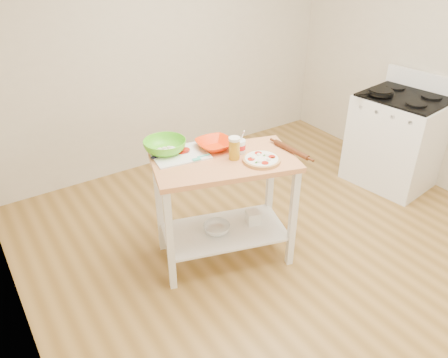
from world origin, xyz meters
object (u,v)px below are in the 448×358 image
Objects in this scene: gas_stove at (396,140)px; pizza at (261,159)px; spatula at (200,157)px; orange_bowl at (215,145)px; prep_island at (224,190)px; green_bowl at (165,146)px; knife at (163,154)px; cutting_board at (179,154)px; shelf_bin at (253,217)px; skillet at (380,92)px; beer_pint at (234,148)px; yogurt_tub at (240,146)px; rolling_pin at (291,150)px; shelf_glass_bowl at (217,228)px.

gas_stove is 4.05× the size of pizza.
spatula is 0.56× the size of orange_bowl.
orange_bowl is at bearing 115.04° from pizza.
prep_island is 0.55m from green_bowl.
knife is 0.07m from green_bowl.
cutting_board is 4.11× the size of shelf_bin.
knife is at bearing -164.86° from skillet.
shelf_bin is (0.56, -0.38, -0.64)m from green_bowl.
gas_stove is at bearing -3.65° from orange_bowl.
skillet is 1.88m from beer_pint.
yogurt_tub is (0.30, -0.07, 0.04)m from spatula.
shelf_bin is (0.21, -0.23, -0.62)m from orange_bowl.
pizza is at bearing -64.96° from orange_bowl.
pizza is 0.80× the size of rolling_pin.
yogurt_tub is at bearing -157.00° from skillet.
cutting_board is 0.17m from spatula.
skillet is at bearing 5.62° from yogurt_tub.
skillet is 2.08m from spatula.
knife is 0.53m from beer_pint.
skillet reaches higher than knife.
green_bowl is at bearing 156.30° from orange_bowl.
prep_island is 3.65× the size of green_bowl.
knife is 0.92m from shelf_bin.
gas_stove is at bearing 4.06° from cutting_board.
gas_stove is at bearing 1.47° from prep_island.
shelf_glass_bowl is 0.32m from shelf_bin.
pizza is 1.62× the size of beer_pint.
pizza is at bearing -34.51° from shelf_glass_bowl.
skillet is (1.93, 0.20, 0.33)m from prep_island.
prep_island is 7.55× the size of spatula.
gas_stove is 6.07× the size of yogurt_tub.
shelf_bin is (0.40, -0.14, -0.60)m from spatula.
spatula is 0.26m from beer_pint.
pizza is 0.62× the size of cutting_board.
yogurt_tub reaches higher than spatula.
shelf_glass_bowl is at bearing -43.81° from cutting_board.
cutting_board is 0.12m from knife.
pizza is 2.56× the size of shelf_bin.
yogurt_tub is at bearing -53.83° from orange_bowl.
shelf_bin is (0.10, -0.07, -0.64)m from yogurt_tub.
green_bowl is at bearing 146.56° from rolling_pin.
green_bowl is (-0.16, 0.24, 0.03)m from spatula.
prep_island is at bearing -43.50° from knife.
knife is 0.74m from shelf_glass_bowl.
beer_pint reaches higher than prep_island.
knife is at bearing 166.80° from gas_stove.
prep_island is 2.63× the size of cutting_board.
pizza reaches higher than shelf_bin.
knife is 1.48× the size of yogurt_tub.
skillet is 2.29m from knife.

